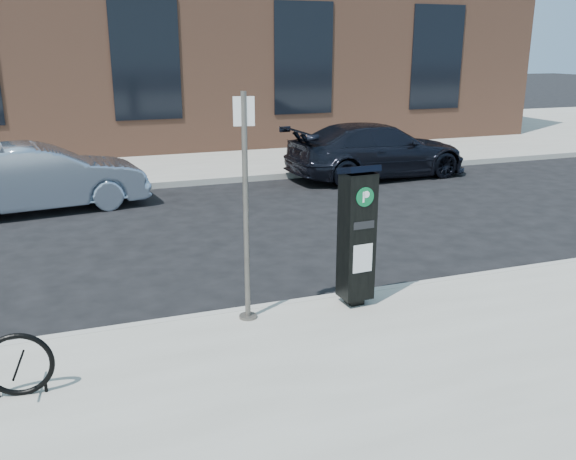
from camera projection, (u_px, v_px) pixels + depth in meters
name	position (u px, v px, depth m)	size (l,w,h in m)	color
ground	(282.00, 313.00, 8.02)	(120.00, 120.00, 0.00)	black
sidewalk_far	(144.00, 148.00, 20.59)	(60.00, 12.00, 0.15)	gray
curb_near	(282.00, 308.00, 7.98)	(60.00, 0.12, 0.16)	#9E9B93
curb_far	(175.00, 184.00, 15.21)	(60.00, 0.12, 0.16)	#9E9B93
building	(125.00, 24.00, 22.11)	(28.00, 10.05, 8.25)	brown
parking_kiosk	(357.00, 234.00, 7.67)	(0.44, 0.40, 1.85)	black
sign_pole	(246.00, 211.00, 7.13)	(0.24, 0.22, 2.74)	#57534D
bike_rack	(19.00, 365.00, 5.77)	(0.65, 0.12, 0.65)	black
car_silver	(40.00, 178.00, 12.84)	(1.51, 4.32, 1.42)	#8797AC
car_dark	(377.00, 150.00, 16.20)	(2.02, 4.97, 1.44)	black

